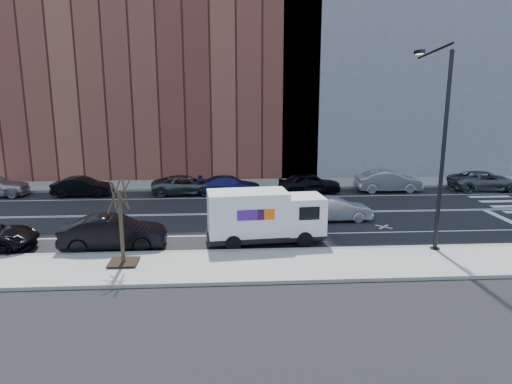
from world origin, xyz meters
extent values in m
plane|color=black|center=(0.00, 0.00, 0.00)|extent=(120.00, 120.00, 0.00)
cube|color=gray|center=(0.00, -8.80, 0.07)|extent=(44.00, 3.60, 0.15)
cube|color=gray|center=(0.00, 8.80, 0.07)|extent=(44.00, 3.60, 0.15)
cube|color=gray|center=(0.00, -7.00, 0.08)|extent=(44.00, 0.25, 0.17)
cube|color=gray|center=(0.00, 7.00, 0.08)|extent=(44.00, 0.25, 0.17)
cube|color=brown|center=(-8.00, 15.60, 11.00)|extent=(26.00, 10.00, 22.00)
cube|color=slate|center=(12.00, 15.60, 13.00)|extent=(20.00, 10.00, 26.00)
cylinder|color=black|center=(7.00, -7.40, 4.50)|extent=(0.18, 0.18, 9.00)
cylinder|color=black|center=(7.00, -7.40, 0.10)|extent=(0.44, 0.44, 0.20)
sphere|color=black|center=(7.00, -7.40, 8.95)|extent=(0.20, 0.20, 0.20)
cylinder|color=black|center=(7.00, -5.70, 9.10)|extent=(0.11, 3.49, 0.48)
cube|color=black|center=(7.00, -4.00, 9.20)|extent=(0.25, 0.80, 0.18)
cube|color=#FFF2CC|center=(7.00, -4.00, 9.10)|extent=(0.18, 0.55, 0.03)
cube|color=black|center=(-7.00, -8.40, 0.23)|extent=(1.20, 1.20, 0.04)
cylinder|color=#382B1E|center=(-7.00, -8.40, 1.75)|extent=(0.16, 0.16, 3.20)
cylinder|color=#382B1E|center=(-6.75, -8.40, 3.15)|extent=(0.06, 0.80, 1.44)
cylinder|color=#382B1E|center=(-6.92, -8.16, 3.15)|extent=(0.81, 0.31, 1.19)
cylinder|color=#382B1E|center=(-7.20, -8.25, 3.15)|extent=(0.58, 0.76, 1.50)
cylinder|color=#382B1E|center=(-7.20, -8.55, 3.15)|extent=(0.47, 0.61, 1.37)
cylinder|color=#382B1E|center=(-6.92, -8.64, 3.15)|extent=(0.72, 0.29, 1.13)
cube|color=black|center=(-0.80, -5.60, 0.41)|extent=(5.76, 2.43, 0.27)
cube|color=silver|center=(1.17, -5.41, 1.40)|extent=(1.99, 2.11, 1.81)
cube|color=black|center=(2.09, -5.32, 1.67)|extent=(0.22, 1.67, 0.86)
cube|color=black|center=(1.27, -6.39, 1.67)|extent=(0.99, 0.13, 0.63)
cube|color=black|center=(1.08, -4.43, 1.67)|extent=(0.99, 0.13, 0.63)
cube|color=black|center=(2.06, -5.32, 0.50)|extent=(0.31, 1.81, 0.32)
cube|color=silver|center=(-1.61, -5.68, 1.58)|extent=(3.97, 2.35, 2.08)
cube|color=#47198C|center=(-1.51, -6.69, 1.72)|extent=(1.26, 0.14, 0.50)
cube|color=orange|center=(-0.80, -6.62, 1.72)|extent=(0.81, 0.10, 0.50)
cube|color=#47198C|center=(-1.71, -4.67, 1.72)|extent=(1.26, 0.14, 0.50)
cube|color=orange|center=(-0.99, -4.60, 1.72)|extent=(0.81, 0.10, 0.50)
cylinder|color=black|center=(1.08, -6.32, 0.38)|extent=(0.78, 0.33, 0.76)
cylinder|color=black|center=(0.91, -4.53, 0.38)|extent=(0.78, 0.33, 0.76)
cylinder|color=black|center=(-2.33, -6.66, 0.38)|extent=(0.78, 0.33, 0.76)
cylinder|color=black|center=(-2.51, -4.86, 0.38)|extent=(0.78, 0.33, 0.76)
imported|color=black|center=(-12.86, 5.52, 0.69)|extent=(4.19, 1.49, 1.37)
imported|color=#46474D|center=(-5.60, 5.73, 0.68)|extent=(5.00, 2.54, 1.35)
imported|color=navy|center=(-2.40, 5.63, 0.66)|extent=(4.67, 2.12, 1.33)
imported|color=black|center=(3.42, 5.46, 0.77)|extent=(4.72, 2.37, 1.54)
imported|color=#9E9EA2|center=(9.37, 5.66, 0.80)|extent=(4.85, 1.72, 1.59)
imported|color=#4C5054|center=(16.80, 5.57, 0.73)|extent=(5.35, 2.65, 1.46)
imported|color=#B6B7BC|center=(3.63, -1.89, 0.67)|extent=(4.15, 1.65, 1.34)
imported|color=black|center=(-7.95, -6.01, 0.79)|extent=(4.89, 1.90, 1.59)
camera|label=1|loc=(-2.55, -26.92, 7.24)|focal=32.00mm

